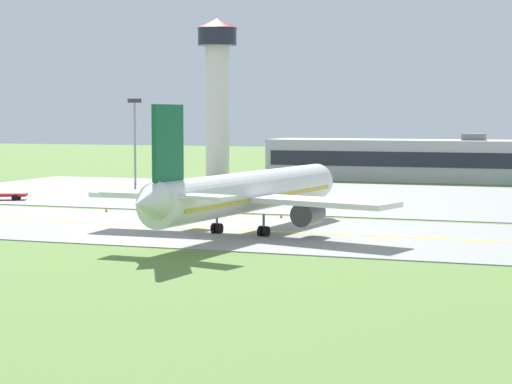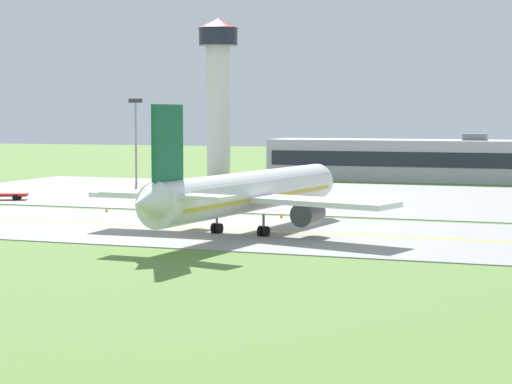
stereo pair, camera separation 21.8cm
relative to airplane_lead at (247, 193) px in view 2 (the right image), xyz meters
The scene contains 10 objects.
ground_plane 6.59m from the airplane_lead, 158.68° to the left, with size 500.00×500.00×0.00m, color olive.
taxiway_strip 6.56m from the airplane_lead, 158.68° to the left, with size 240.00×28.00×0.10m, color gray.
apron_pad 44.36m from the airplane_lead, 83.22° to the left, with size 140.00×52.00×0.10m, color gray.
taxiway_centreline 6.53m from the airplane_lead, 158.68° to the left, with size 220.00×0.60×0.01m, color yellow.
airplane_lead is the anchor object (origin of this frame).
terminal_building 83.20m from the airplane_lead, 88.39° to the left, with size 53.13×12.99×8.60m.
control_tower 83.56m from the airplane_lead, 113.82° to the left, with size 7.60×7.60×29.78m.
apron_light_mast 70.76m from the airplane_lead, 125.83° to the left, with size 2.40×0.50×14.70m.
traffic_cone_near_edge 27.01m from the airplane_lead, 149.81° to the left, with size 0.44×0.44×0.60m, color orange.
traffic_cone_mid_edge 14.60m from the airplane_lead, 93.95° to the left, with size 0.44×0.44×0.60m, color orange.
Camera 2 is at (36.34, -88.04, 11.71)m, focal length 65.12 mm.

